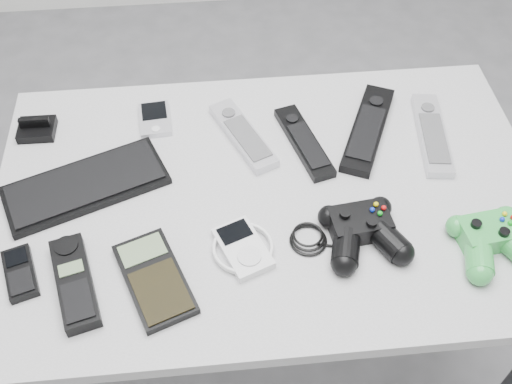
{
  "coord_description": "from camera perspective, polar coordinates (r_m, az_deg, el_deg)",
  "views": [
    {
      "loc": [
        -0.11,
        -0.71,
        1.55
      ],
      "look_at": [
        -0.04,
        -0.01,
        0.71
      ],
      "focal_mm": 42.0,
      "sensor_mm": 36.0,
      "label": 1
    }
  ],
  "objects": [
    {
      "name": "floor",
      "position": [
        1.71,
        1.25,
        -15.05
      ],
      "size": [
        3.5,
        3.5,
        0.0
      ],
      "primitive_type": "plane",
      "color": "slate",
      "rests_on": "ground"
    },
    {
      "name": "desk",
      "position": [
        1.17,
        1.33,
        -1.86
      ],
      "size": [
        1.03,
        0.66,
        0.69
      ],
      "color": "#9A999C",
      "rests_on": "floor"
    },
    {
      "name": "pda_keyboard",
      "position": [
        1.17,
        -15.91,
        0.67
      ],
      "size": [
        0.32,
        0.23,
        0.02
      ],
      "primitive_type": "cube",
      "rotation": [
        0.0,
        0.0,
        0.37
      ],
      "color": "black",
      "rests_on": "desk"
    },
    {
      "name": "dock_bracket",
      "position": [
        1.3,
        -20.25,
        5.94
      ],
      "size": [
        0.07,
        0.07,
        0.04
      ],
      "primitive_type": "cube",
      "rotation": [
        0.0,
        0.0,
        -0.02
      ],
      "color": "black",
      "rests_on": "desk"
    },
    {
      "name": "pda",
      "position": [
        1.27,
        -9.6,
        6.89
      ],
      "size": [
        0.07,
        0.1,
        0.02
      ],
      "primitive_type": "cube",
      "rotation": [
        0.0,
        0.0,
        0.09
      ],
      "color": "silver",
      "rests_on": "desk"
    },
    {
      "name": "remote_silver_a",
      "position": [
        1.21,
        -1.26,
        5.49
      ],
      "size": [
        0.13,
        0.21,
        0.02
      ],
      "primitive_type": "cube",
      "rotation": [
        0.0,
        0.0,
        0.41
      ],
      "color": "silver",
      "rests_on": "desk"
    },
    {
      "name": "remote_black_a",
      "position": [
        1.2,
        4.59,
        4.83
      ],
      "size": [
        0.1,
        0.21,
        0.02
      ],
      "primitive_type": "cube",
      "rotation": [
        0.0,
        0.0,
        0.27
      ],
      "color": "black",
      "rests_on": "desk"
    },
    {
      "name": "remote_black_b",
      "position": [
        1.24,
        10.63,
        5.99
      ],
      "size": [
        0.16,
        0.25,
        0.02
      ],
      "primitive_type": "cube",
      "rotation": [
        0.0,
        0.0,
        -0.43
      ],
      "color": "black",
      "rests_on": "desk"
    },
    {
      "name": "remote_silver_b",
      "position": [
        1.26,
        16.41,
        5.36
      ],
      "size": [
        0.08,
        0.23,
        0.02
      ],
      "primitive_type": "cube",
      "rotation": [
        0.0,
        0.0,
        -0.13
      ],
      "color": "silver",
      "rests_on": "desk"
    },
    {
      "name": "mobile_phone",
      "position": [
        1.08,
        -21.56,
        -7.17
      ],
      "size": [
        0.08,
        0.11,
        0.02
      ],
      "primitive_type": "cube",
      "rotation": [
        0.0,
        0.0,
        0.31
      ],
      "color": "black",
      "rests_on": "desk"
    },
    {
      "name": "cordless_handset",
      "position": [
        1.04,
        -16.9,
        -8.2
      ],
      "size": [
        0.1,
        0.19,
        0.03
      ],
      "primitive_type": "cube",
      "rotation": [
        0.0,
        0.0,
        0.26
      ],
      "color": "black",
      "rests_on": "desk"
    },
    {
      "name": "calculator",
      "position": [
        1.02,
        -9.65,
        -8.11
      ],
      "size": [
        0.15,
        0.2,
        0.02
      ],
      "primitive_type": "cube",
      "rotation": [
        0.0,
        0.0,
        0.36
      ],
      "color": "black",
      "rests_on": "desk"
    },
    {
      "name": "mp3_player",
      "position": [
        1.03,
        -1.27,
        -5.31
      ],
      "size": [
        0.14,
        0.15,
        0.02
      ],
      "primitive_type": "cube",
      "rotation": [
        0.0,
        0.0,
        0.38
      ],
      "color": "silver",
      "rests_on": "desk"
    },
    {
      "name": "controller_black",
      "position": [
        1.05,
        10.11,
        -3.49
      ],
      "size": [
        0.26,
        0.18,
        0.05
      ],
      "primitive_type": null,
      "rotation": [
        0.0,
        0.0,
        0.11
      ],
      "color": "black",
      "rests_on": "desk"
    },
    {
      "name": "controller_green",
      "position": [
        1.1,
        21.63,
        -4.14
      ],
      "size": [
        0.16,
        0.17,
        0.05
      ],
      "primitive_type": null,
      "rotation": [
        0.0,
        0.0,
        0.12
      ],
      "color": "#248641",
      "rests_on": "desk"
    }
  ]
}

